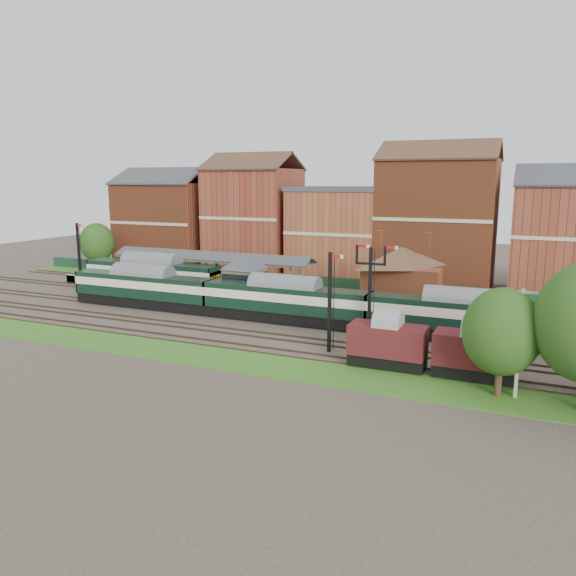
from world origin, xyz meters
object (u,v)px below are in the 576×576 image
at_px(goods_van_a, 387,342).
at_px(signal_box, 245,280).
at_px(dmu_train, 285,300).
at_px(semaphore_bracket, 370,287).
at_px(platform_railcar, 152,274).

bearing_deg(goods_van_a, signal_box, 146.03).
relative_size(dmu_train, goods_van_a, 8.99).
bearing_deg(semaphore_bracket, dmu_train, 164.48).
height_order(signal_box, dmu_train, signal_box).
relative_size(signal_box, goods_van_a, 1.09).
relative_size(signal_box, dmu_train, 0.12).
relative_size(semaphore_bracket, dmu_train, 0.16).
height_order(semaphore_bracket, platform_railcar, semaphore_bracket).
bearing_deg(platform_railcar, goods_van_a, -25.54).
distance_m(platform_railcar, goods_van_a, 35.95).
distance_m(signal_box, semaphore_bracket, 16.16).
distance_m(semaphore_bracket, dmu_train, 9.64).
bearing_deg(semaphore_bracket, platform_railcar, 162.92).
bearing_deg(dmu_train, semaphore_bracket, -15.52).
bearing_deg(goods_van_a, dmu_train, 143.46).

